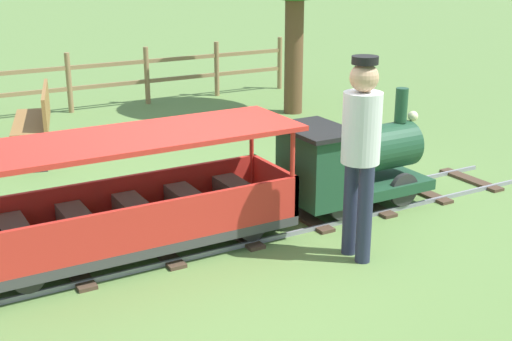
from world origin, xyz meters
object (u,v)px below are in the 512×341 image
at_px(locomotive, 349,161).
at_px(conductor_person, 361,143).
at_px(passenger_car, 135,208).
at_px(park_bench, 36,123).

distance_m(locomotive, conductor_person, 1.16).
relative_size(passenger_car, park_bench, 1.99).
xyz_separation_m(passenger_car, conductor_person, (0.89, 1.52, 0.54)).
distance_m(passenger_car, park_bench, 3.18).
relative_size(conductor_person, park_bench, 1.19).
relative_size(locomotive, park_bench, 1.06).
relative_size(locomotive, conductor_person, 0.89).
bearing_deg(passenger_car, park_bench, -178.95).
distance_m(locomotive, passenger_car, 2.10).
bearing_deg(park_bench, conductor_person, 21.19).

